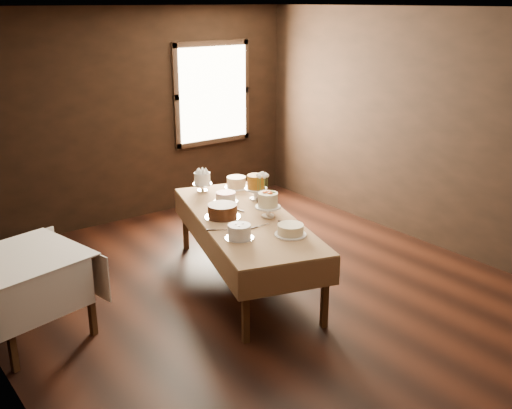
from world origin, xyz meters
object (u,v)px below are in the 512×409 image
object	(u,v)px
cake_server_e	(224,230)
flower_vase	(262,198)
cake_speckled	(236,183)
cake_flowers	(268,206)
cake_server_c	(232,209)
cake_server_d	(265,206)
cake_caramel	(256,189)
cake_chocolate	(223,211)
cake_lattice	(226,198)
cake_server_a	(263,225)
cake_server_b	(288,226)
cake_meringue	(202,183)
cake_swirl	(239,232)
cake_cream	(290,230)
side_table	(24,265)
display_table	(245,222)

from	to	relation	value
cake_server_e	flower_vase	xyz separation A→B (m)	(0.78, 0.40, 0.07)
cake_speckled	cake_flowers	size ratio (longest dim) A/B	1.19
cake_server_c	cake_server_d	distance (m)	0.36
cake_caramel	cake_server_d	distance (m)	0.29
cake_chocolate	cake_server_c	world-z (taller)	cake_chocolate
cake_lattice	cake_server_a	bearing A→B (deg)	-97.75
cake_server_a	cake_server_e	distance (m)	0.41
cake_server_b	cake_server_e	size ratio (longest dim) A/B	1.00
cake_meringue	cake_server_b	xyz separation A→B (m)	(0.07, -1.47, -0.10)
cake_server_a	cake_server_d	size ratio (longest dim) A/B	1.00
cake_swirl	cake_server_a	bearing A→B (deg)	20.08
cake_caramel	cake_cream	xyz separation A→B (m)	(-0.38, -1.05, -0.08)
side_table	cake_flowers	size ratio (longest dim) A/B	4.12
cake_flowers	flower_vase	distance (m)	0.41
cake_flowers	cake_server_e	size ratio (longest dim) A/B	1.12
cake_meringue	cake_caramel	world-z (taller)	cake_caramel
cake_flowers	cake_server_d	world-z (taller)	cake_flowers
cake_speckled	cake_server_e	world-z (taller)	cake_speckled
side_table	cake_caramel	world-z (taller)	cake_caramel
display_table	side_table	distance (m)	2.18
side_table	cake_server_c	bearing A→B (deg)	0.46
cake_lattice	cake_chocolate	distance (m)	0.50
side_table	cake_flowers	xyz separation A→B (m)	(2.35, -0.40, 0.16)
side_table	cake_swirl	world-z (taller)	cake_swirl
cake_speckled	cake_cream	bearing A→B (deg)	-106.56
cake_chocolate	cake_cream	bearing A→B (deg)	-72.72
cake_server_b	cake_speckled	bearing A→B (deg)	169.41
cake_server_d	cake_server_b	bearing A→B (deg)	-154.29
cake_meringue	display_table	bearing A→B (deg)	-96.46
cake_caramel	cake_server_d	xyz separation A→B (m)	(-0.06, -0.25, -0.12)
cake_caramel	cake_swirl	bearing A→B (deg)	-134.54
cake_lattice	flower_vase	world-z (taller)	flower_vase
cake_swirl	cake_meringue	bearing A→B (deg)	70.84
cake_cream	cake_server_d	xyz separation A→B (m)	(0.32, 0.80, -0.05)
cake_cream	cake_caramel	bearing A→B (deg)	70.13
cake_meringue	flower_vase	distance (m)	0.83
cake_caramel	cake_server_a	bearing A→B (deg)	-121.90
cake_caramel	cake_swirl	distance (m)	1.17
cake_server_a	cake_server_b	distance (m)	0.25
cake_lattice	cake_flowers	world-z (taller)	cake_flowers
cake_chocolate	cake_server_b	xyz separation A→B (m)	(0.38, -0.60, -0.06)
cake_speckled	cake_server_e	bearing A→B (deg)	-130.40
display_table	flower_vase	size ratio (longest dim) A/B	17.73
display_table	cake_cream	size ratio (longest dim) A/B	7.42
cake_server_a	cake_meringue	bearing A→B (deg)	82.95
cake_meringue	cake_speckled	size ratio (longest dim) A/B	0.74
cake_caramel	cake_server_b	bearing A→B (deg)	-105.79
cake_chocolate	cake_flowers	size ratio (longest dim) A/B	1.35
cake_caramel	cake_cream	bearing A→B (deg)	-109.87
cake_swirl	cake_server_d	distance (m)	0.96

